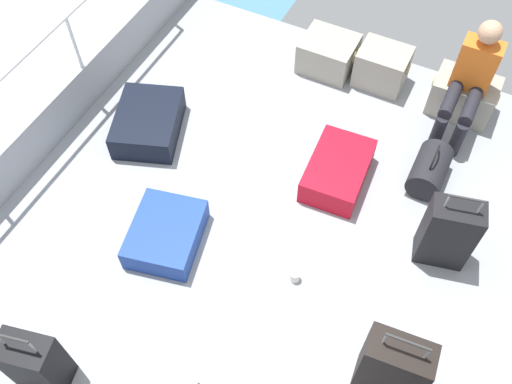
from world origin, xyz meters
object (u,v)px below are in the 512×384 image
Objects in this scene: cargo_crate_1 at (382,67)px; suitcase_7 at (393,367)px; paper_cup at (295,276)px; suitcase_3 at (35,362)px; suitcase_6 at (148,123)px; cargo_crate_2 at (463,96)px; suitcase_1 at (166,234)px; suitcase_2 at (448,233)px; suitcase_0 at (338,171)px; duffel_bag at (430,170)px; cargo_crate_0 at (328,54)px; passenger_seated at (471,79)px.

cargo_crate_1 is 0.64× the size of suitcase_7.
suitcase_7 is at bearing -26.54° from paper_cup.
suitcase_7 is (2.16, 1.03, 0.03)m from suitcase_3.
cargo_crate_1 is 2.33m from suitcase_6.
cargo_crate_2 is 4.30m from suitcase_3.
suitcase_2 is at bearing 23.06° from suitcase_1.
suitcase_0 is 7.51× the size of paper_cup.
suitcase_7 is at bearing -57.26° from suitcase_0.
suitcase_7 is at bearing -82.28° from duffel_bag.
cargo_crate_0 is 1.44m from suitcase_0.
suitcase_3 is at bearing -135.28° from suitcase_2.
passenger_seated reaches higher than suitcase_2.
paper_cup is at bearing -86.69° from cargo_crate_1.
cargo_crate_2 is at bearing 94.46° from suitcase_7.
suitcase_2 is (0.27, -1.47, -0.22)m from passenger_seated.
paper_cup is (-0.68, -2.36, -0.14)m from cargo_crate_2.
cargo_crate_2 is at bearing 60.19° from suitcase_0.
suitcase_3 reaches higher than suitcase_1.
cargo_crate_1 is at bearing 69.55° from suitcase_1.
suitcase_2 reaches higher than cargo_crate_0.
cargo_crate_0 is 1.09× the size of cargo_crate_1.
suitcase_0 is at bearing -87.09° from cargo_crate_1.
suitcase_7 is (1.98, -0.30, 0.22)m from suitcase_1.
cargo_crate_0 is 1.43m from passenger_seated.
suitcase_0 is 1.57× the size of duffel_bag.
suitcase_1 is 0.92× the size of suitcase_2.
paper_cup is (-0.68, -2.18, -0.51)m from passenger_seated.
cargo_crate_1 reaches higher than cargo_crate_2.
suitcase_3 is 7.64× the size of paper_cup.
cargo_crate_0 is at bearing 81.47° from suitcase_3.
cargo_crate_2 is 2.82m from suitcase_7.
cargo_crate_0 is at bearing 144.72° from duffel_bag.
cargo_crate_0 is 0.74× the size of suitcase_3.
suitcase_3 is 0.95× the size of suitcase_7.
cargo_crate_0 is 1.94m from suitcase_6.
suitcase_6 is (-1.15, -1.56, -0.04)m from cargo_crate_0.
suitcase_3 is at bearing -106.32° from cargo_crate_1.
paper_cup is at bearing 153.46° from suitcase_7.
passenger_seated is 1.43× the size of suitcase_0.
suitcase_0 is 0.91× the size of suitcase_2.
suitcase_6 is 2.56m from duffel_bag.
suitcase_2 is (1.01, -0.34, 0.22)m from suitcase_0.
cargo_crate_0 is 0.91× the size of cargo_crate_2.
paper_cup is (0.69, -2.35, -0.12)m from cargo_crate_0.
suitcase_7 is at bearing -85.54° from cargo_crate_2.
suitcase_2 is 1.73× the size of duffel_bag.
suitcase_2 is (1.63, -1.64, 0.17)m from cargo_crate_0.
cargo_crate_0 is 1.37m from cargo_crate_2.
suitcase_6 is at bearing 178.43° from suitcase_2.
suitcase_2 is 1.22m from paper_cup.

